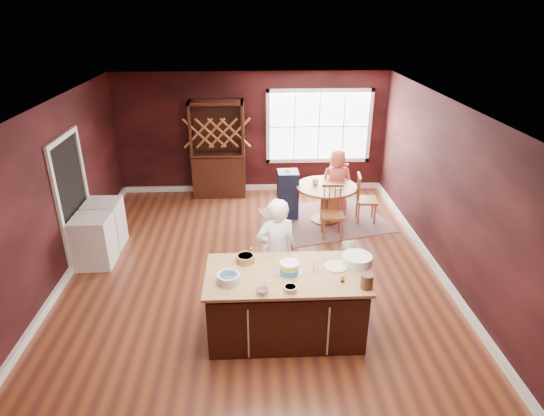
{
  "coord_description": "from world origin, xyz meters",
  "views": [
    {
      "loc": [
        -0.01,
        -6.44,
        4.02
      ],
      "look_at": [
        0.3,
        0.1,
        1.05
      ],
      "focal_mm": 30.0,
      "sensor_mm": 36.0,
      "label": 1
    }
  ],
  "objects": [
    {
      "name": "room_shell",
      "position": [
        0.0,
        0.0,
        1.35
      ],
      "size": [
        7.0,
        7.0,
        7.0
      ],
      "color": "brown",
      "rests_on": "ground"
    },
    {
      "name": "chair_east",
      "position": [
        2.24,
        1.7,
        0.5
      ],
      "size": [
        0.44,
        0.46,
        0.99
      ],
      "primitive_type": null,
      "rotation": [
        0.0,
        0.0,
        1.47
      ],
      "color": "#985128",
      "rests_on": "ground"
    },
    {
      "name": "rug",
      "position": [
        1.44,
        1.77,
        0.01
      ],
      "size": [
        2.71,
        2.32,
        0.01
      ],
      "primitive_type": "cube",
      "rotation": [
        0.0,
        0.0,
        0.25
      ],
      "color": "brown",
      "rests_on": "ground"
    },
    {
      "name": "doorway",
      "position": [
        -2.97,
        0.6,
        1.02
      ],
      "size": [
        0.08,
        1.26,
        2.13
      ],
      "primitive_type": null,
      "color": "white",
      "rests_on": "room_shell"
    },
    {
      "name": "stoneware_crock",
      "position": [
        1.33,
        -1.96,
        1.01
      ],
      "size": [
        0.15,
        0.15,
        0.18
      ],
      "primitive_type": "cylinder",
      "color": "brown",
      "rests_on": "kitchen_island"
    },
    {
      "name": "toddler",
      "position": [
        0.69,
        2.12,
        0.81
      ],
      "size": [
        0.18,
        0.14,
        0.26
      ],
      "primitive_type": null,
      "color": "#8CA5BF",
      "rests_on": "high_chair"
    },
    {
      "name": "hutch",
      "position": [
        -0.75,
        3.22,
        1.07
      ],
      "size": [
        1.17,
        0.49,
        2.14
      ],
      "primitive_type": "cube",
      "color": "black",
      "rests_on": "ground"
    },
    {
      "name": "layer_cake",
      "position": [
        0.44,
        -1.58,
        0.99
      ],
      "size": [
        0.35,
        0.35,
        0.14
      ],
      "primitive_type": null,
      "color": "white",
      "rests_on": "kitchen_island"
    },
    {
      "name": "window",
      "position": [
        1.5,
        3.47,
        1.5
      ],
      "size": [
        2.36,
        0.1,
        1.66
      ],
      "primitive_type": null,
      "color": "white",
      "rests_on": "room_shell"
    },
    {
      "name": "bowl_pink",
      "position": [
        0.09,
        -2.03,
        0.95
      ],
      "size": [
        0.16,
        0.16,
        0.06
      ],
      "primitive_type": "cylinder",
      "color": "white",
      "rests_on": "kitchen_island"
    },
    {
      "name": "washer",
      "position": [
        -2.64,
        0.28,
        0.43
      ],
      "size": [
        0.59,
        0.57,
        0.86
      ],
      "primitive_type": "cube",
      "color": "white",
      "rests_on": "ground"
    },
    {
      "name": "high_chair",
      "position": [
        0.7,
        2.0,
        0.51
      ],
      "size": [
        0.42,
        0.42,
        1.02
      ],
      "primitive_type": null,
      "rotation": [
        0.0,
        0.0,
        0.03
      ],
      "color": "#1D2943",
      "rests_on": "ground"
    },
    {
      "name": "dinner_plate",
      "position": [
        1.04,
        -1.5,
        0.93
      ],
      "size": [
        0.3,
        0.3,
        0.02
      ],
      "primitive_type": "cylinder",
      "color": "white",
      "rests_on": "kitchen_island"
    },
    {
      "name": "table_cup",
      "position": [
        1.23,
        1.87,
        0.8
      ],
      "size": [
        0.16,
        0.16,
        0.1
      ],
      "primitive_type": "imported",
      "rotation": [
        0.0,
        0.0,
        -0.22
      ],
      "color": "white",
      "rests_on": "dining_table"
    },
    {
      "name": "bowl_olive",
      "position": [
        0.42,
        -1.99,
        0.95
      ],
      "size": [
        0.16,
        0.16,
        0.06
      ],
      "primitive_type": "cylinder",
      "color": "silver",
      "rests_on": "kitchen_island"
    },
    {
      "name": "chair_north",
      "position": [
        1.79,
        2.61,
        0.49
      ],
      "size": [
        0.44,
        0.42,
        0.97
      ],
      "primitive_type": null,
      "rotation": [
        0.0,
        0.0,
        3.23
      ],
      "color": "olive",
      "rests_on": "ground"
    },
    {
      "name": "kitchen_island",
      "position": [
        0.39,
        -1.6,
        0.44
      ],
      "size": [
        2.02,
        1.06,
        0.92
      ],
      "color": "black",
      "rests_on": "ground"
    },
    {
      "name": "dryer",
      "position": [
        -2.64,
        0.92,
        0.43
      ],
      "size": [
        0.59,
        0.57,
        0.86
      ],
      "primitive_type": "cube",
      "color": "white",
      "rests_on": "ground"
    },
    {
      "name": "seated_woman",
      "position": [
        1.72,
        2.21,
        0.67
      ],
      "size": [
        0.66,
        0.43,
        1.34
      ],
      "primitive_type": "imported",
      "rotation": [
        0.0,
        0.0,
        3.15
      ],
      "color": "#F36A59",
      "rests_on": "ground"
    },
    {
      "name": "white_tub",
      "position": [
        1.33,
        -1.44,
        0.99
      ],
      "size": [
        0.38,
        0.38,
        0.13
      ],
      "primitive_type": "cylinder",
      "color": "white",
      "rests_on": "kitchen_island"
    },
    {
      "name": "toy_figurine",
      "position": [
        1.06,
        -1.83,
        0.96
      ],
      "size": [
        0.05,
        0.05,
        0.09
      ],
      "primitive_type": null,
      "color": "#DC9904",
      "rests_on": "kitchen_island"
    },
    {
      "name": "dining_table",
      "position": [
        1.44,
        1.77,
        0.53
      ],
      "size": [
        1.19,
        1.19,
        0.75
      ],
      "color": "brown",
      "rests_on": "ground"
    },
    {
      "name": "bowl_yellow",
      "position": [
        -0.12,
        -1.3,
        0.97
      ],
      "size": [
        0.25,
        0.25,
        0.09
      ],
      "primitive_type": "cylinder",
      "color": "#AD823C",
      "rests_on": "kitchen_island"
    },
    {
      "name": "drinking_glass",
      "position": [
        0.76,
        -1.6,
        0.99
      ],
      "size": [
        0.07,
        0.07,
        0.14
      ],
      "primitive_type": "cylinder",
      "color": "white",
      "rests_on": "kitchen_island"
    },
    {
      "name": "table_plate",
      "position": [
        1.67,
        1.63,
        0.76
      ],
      "size": [
        0.19,
        0.19,
        0.01
      ],
      "primitive_type": "cylinder",
      "color": "beige",
      "rests_on": "dining_table"
    },
    {
      "name": "bowl_blue",
      "position": [
        -0.32,
        -1.77,
        0.97
      ],
      "size": [
        0.28,
        0.28,
        0.11
      ],
      "primitive_type": "cylinder",
      "color": "silver",
      "rests_on": "kitchen_island"
    },
    {
      "name": "chair_south",
      "position": [
        1.45,
        1.05,
        0.5
      ],
      "size": [
        0.44,
        0.42,
        1.0
      ],
      "primitive_type": null,
      "rotation": [
        0.0,
        0.0,
        -0.05
      ],
      "color": "#9C6934",
      "rests_on": "ground"
    },
    {
      "name": "baker",
      "position": [
        0.31,
        -0.88,
        0.82
      ],
      "size": [
        0.67,
        0.51,
        1.63
      ],
      "primitive_type": "imported",
      "rotation": [
        0.0,
        0.0,
        3.36
      ],
      "color": "white",
      "rests_on": "ground"
    }
  ]
}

